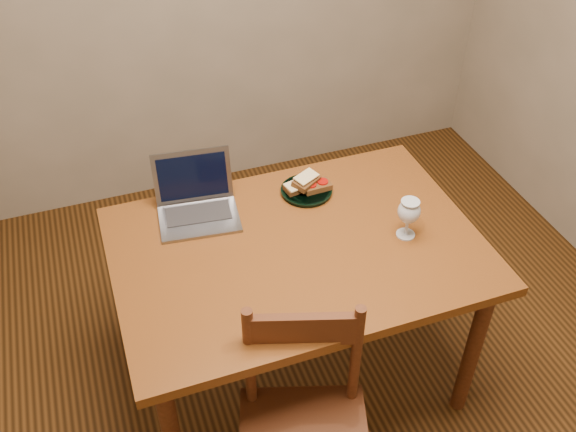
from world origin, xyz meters
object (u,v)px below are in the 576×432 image
object	(u,v)px
table	(297,263)
chair	(304,426)
laptop	(196,199)
milk_glass	(408,218)

from	to	relation	value
table	chair	size ratio (longest dim) A/B	2.53
table	laptop	world-z (taller)	laptop
milk_glass	laptop	bearing A→B (deg)	149.96
table	milk_glass	xyz separation A→B (m)	(0.39, -0.08, 0.16)
table	milk_glass	distance (m)	0.43
table	laptop	size ratio (longest dim) A/B	4.05
chair	laptop	bearing A→B (deg)	115.93
table	chair	world-z (taller)	chair
table	laptop	xyz separation A→B (m)	(-0.29, 0.31, 0.14)
laptop	milk_glass	bearing A→B (deg)	-23.65
laptop	chair	bearing A→B (deg)	-75.61
chair	milk_glass	world-z (taller)	milk_glass
milk_glass	laptop	distance (m)	0.78
table	laptop	distance (m)	0.45
table	milk_glass	size ratio (longest dim) A/B	8.21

